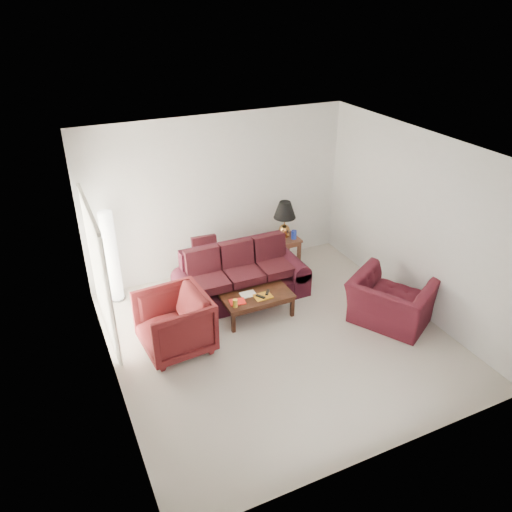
{
  "coord_description": "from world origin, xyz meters",
  "views": [
    {
      "loc": [
        -2.98,
        -5.6,
        4.88
      ],
      "look_at": [
        0.0,
        0.85,
        1.05
      ],
      "focal_mm": 35.0,
      "sensor_mm": 36.0,
      "label": 1
    }
  ],
  "objects_px": {
    "sofa": "(242,275)",
    "armchair_left": "(174,323)",
    "armchair_right": "(391,302)",
    "coffee_table": "(257,306)",
    "floor_lamp": "(111,257)",
    "end_table": "(283,251)"
  },
  "relations": [
    {
      "from": "sofa",
      "to": "armchair_left",
      "type": "bearing_deg",
      "value": -146.36
    },
    {
      "from": "armchair_right",
      "to": "coffee_table",
      "type": "height_order",
      "value": "armchair_right"
    },
    {
      "from": "coffee_table",
      "to": "armchair_left",
      "type": "bearing_deg",
      "value": 167.31
    },
    {
      "from": "sofa",
      "to": "floor_lamp",
      "type": "distance_m",
      "value": 2.25
    },
    {
      "from": "end_table",
      "to": "armchair_left",
      "type": "bearing_deg",
      "value": -148.84
    },
    {
      "from": "sofa",
      "to": "coffee_table",
      "type": "distance_m",
      "value": 0.68
    },
    {
      "from": "armchair_right",
      "to": "end_table",
      "type": "bearing_deg",
      "value": -14.53
    },
    {
      "from": "floor_lamp",
      "to": "armchair_right",
      "type": "bearing_deg",
      "value": -33.37
    },
    {
      "from": "end_table",
      "to": "armchair_right",
      "type": "height_order",
      "value": "armchair_right"
    },
    {
      "from": "armchair_left",
      "to": "coffee_table",
      "type": "height_order",
      "value": "armchair_left"
    },
    {
      "from": "coffee_table",
      "to": "floor_lamp",
      "type": "bearing_deg",
      "value": 121.03
    },
    {
      "from": "sofa",
      "to": "floor_lamp",
      "type": "bearing_deg",
      "value": 159.18
    },
    {
      "from": "end_table",
      "to": "sofa",
      "type": "bearing_deg",
      "value": -148.14
    },
    {
      "from": "end_table",
      "to": "floor_lamp",
      "type": "bearing_deg",
      "value": 177.49
    },
    {
      "from": "sofa",
      "to": "armchair_right",
      "type": "height_order",
      "value": "sofa"
    },
    {
      "from": "sofa",
      "to": "end_table",
      "type": "height_order",
      "value": "sofa"
    },
    {
      "from": "armchair_left",
      "to": "coffee_table",
      "type": "relative_size",
      "value": 0.87
    },
    {
      "from": "end_table",
      "to": "armchair_right",
      "type": "relative_size",
      "value": 0.49
    },
    {
      "from": "end_table",
      "to": "armchair_left",
      "type": "xyz_separation_m",
      "value": [
        -2.69,
        -1.63,
        0.16
      ]
    },
    {
      "from": "armchair_left",
      "to": "armchair_right",
      "type": "relative_size",
      "value": 0.83
    },
    {
      "from": "armchair_right",
      "to": "coffee_table",
      "type": "distance_m",
      "value": 2.18
    },
    {
      "from": "end_table",
      "to": "armchair_left",
      "type": "relative_size",
      "value": 0.6
    }
  ]
}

